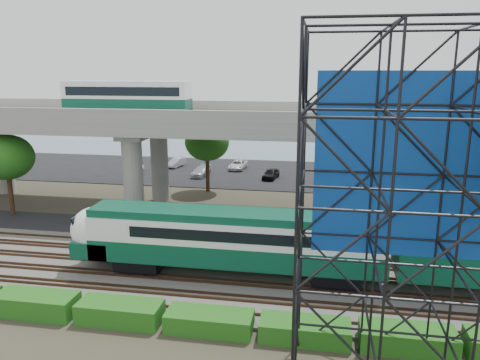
# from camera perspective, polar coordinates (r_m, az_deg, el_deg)

# --- Properties ---
(ground) EXTENTS (140.00, 140.00, 0.00)m
(ground) POSITION_cam_1_polar(r_m,az_deg,el_deg) (29.93, -3.67, -13.42)
(ground) COLOR #474233
(ground) RESTS_ON ground
(ballast_bed) EXTENTS (90.00, 12.00, 0.20)m
(ballast_bed) POSITION_cam_1_polar(r_m,az_deg,el_deg) (31.63, -2.82, -11.66)
(ballast_bed) COLOR slate
(ballast_bed) RESTS_ON ground
(service_road) EXTENTS (90.00, 5.00, 0.08)m
(service_road) POSITION_cam_1_polar(r_m,az_deg,el_deg) (39.36, -0.09, -6.59)
(service_road) COLOR black
(service_road) RESTS_ON ground
(parking_lot) EXTENTS (90.00, 18.00, 0.08)m
(parking_lot) POSITION_cam_1_polar(r_m,az_deg,el_deg) (61.76, 3.69, 0.77)
(parking_lot) COLOR black
(parking_lot) RESTS_ON ground
(harbor_water) EXTENTS (140.00, 40.00, 0.03)m
(harbor_water) POSITION_cam_1_polar(r_m,az_deg,el_deg) (83.29, 5.36, 4.01)
(harbor_water) COLOR slate
(harbor_water) RESTS_ON ground
(rail_tracks) EXTENTS (90.00, 9.52, 0.16)m
(rail_tracks) POSITION_cam_1_polar(r_m,az_deg,el_deg) (31.56, -2.82, -11.37)
(rail_tracks) COLOR #472D1E
(rail_tracks) RESTS_ON ballast_bed
(commuter_train) EXTENTS (29.30, 3.06, 4.30)m
(commuter_train) POSITION_cam_1_polar(r_m,az_deg,el_deg) (30.04, 3.34, -7.31)
(commuter_train) COLOR black
(commuter_train) RESTS_ON rail_tracks
(overpass) EXTENTS (80.00, 12.00, 12.40)m
(overpass) POSITION_cam_1_polar(r_m,az_deg,el_deg) (42.89, 0.06, 6.32)
(overpass) COLOR #9E9B93
(overpass) RESTS_ON ground
(scaffold_tower) EXTENTS (9.36, 6.36, 15.00)m
(scaffold_tower) POSITION_cam_1_polar(r_m,az_deg,el_deg) (19.31, 20.85, -5.64)
(scaffold_tower) COLOR black
(scaffold_tower) RESTS_ON ground
(hedge_strip) EXTENTS (34.60, 1.80, 1.20)m
(hedge_strip) POSITION_cam_1_polar(r_m,az_deg,el_deg) (25.77, -3.75, -16.74)
(hedge_strip) COLOR #135112
(hedge_strip) RESTS_ON ground
(trees) EXTENTS (40.94, 16.94, 7.69)m
(trees) POSITION_cam_1_polar(r_m,az_deg,el_deg) (44.25, -4.78, 3.03)
(trees) COLOR #382314
(trees) RESTS_ON ground
(suv) EXTENTS (5.50, 2.83, 1.49)m
(suv) POSITION_cam_1_polar(r_m,az_deg,el_deg) (40.50, -7.68, -4.96)
(suv) COLOR black
(suv) RESTS_ON service_road
(parked_cars) EXTENTS (36.02, 9.65, 1.28)m
(parked_cars) POSITION_cam_1_polar(r_m,az_deg,el_deg) (61.14, 4.60, 1.25)
(parked_cars) COLOR silver
(parked_cars) RESTS_ON parking_lot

